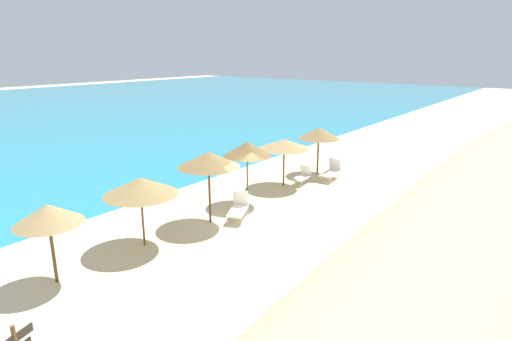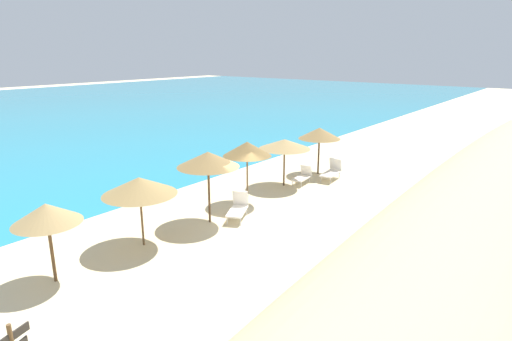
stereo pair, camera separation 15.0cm
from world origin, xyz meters
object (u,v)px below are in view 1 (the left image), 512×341
object	(u,v)px
lounge_chair_1	(239,207)
beach_umbrella_4	(284,144)
lounge_chair_0	(331,171)
beach_umbrella_0	(48,214)
beach_umbrella_5	(319,133)
beach_umbrella_3	(247,149)
beach_umbrella_2	(209,160)
lounge_chair_2	(302,176)
beach_umbrella_1	(140,186)

from	to	relation	value
lounge_chair_1	beach_umbrella_4	bearing A→B (deg)	-105.21
lounge_chair_0	lounge_chair_1	bearing A→B (deg)	80.38
lounge_chair_0	lounge_chair_1	size ratio (longest dim) A/B	1.04
beach_umbrella_0	beach_umbrella_5	distance (m)	15.11
beach_umbrella_4	beach_umbrella_3	bearing A→B (deg)	-177.49
beach_umbrella_2	lounge_chair_2	size ratio (longest dim) A/B	2.16
beach_umbrella_1	lounge_chair_0	size ratio (longest dim) A/B	1.57
beach_umbrella_4	beach_umbrella_5	xyz separation A→B (m)	(3.05, -0.27, 0.13)
beach_umbrella_3	lounge_chair_1	world-z (taller)	beach_umbrella_3
beach_umbrella_0	lounge_chair_1	world-z (taller)	beach_umbrella_0
beach_umbrella_2	lounge_chair_0	bearing A→B (deg)	-7.03
beach_umbrella_0	lounge_chair_1	distance (m)	7.48
beach_umbrella_5	beach_umbrella_1	bearing A→B (deg)	178.64
beach_umbrella_2	lounge_chair_1	distance (m)	2.46
beach_umbrella_2	lounge_chair_2	distance (m)	7.16
beach_umbrella_2	beach_umbrella_3	size ratio (longest dim) A/B	1.03
lounge_chair_0	beach_umbrella_2	bearing A→B (deg)	76.46
beach_umbrella_0	beach_umbrella_5	size ratio (longest dim) A/B	0.94
beach_umbrella_2	beach_umbrella_5	xyz separation A→B (m)	(8.93, 0.12, -0.30)
beach_umbrella_2	lounge_chair_0	xyz separation A→B (m)	(8.39, -1.04, -2.15)
beach_umbrella_5	lounge_chair_0	size ratio (longest dim) A/B	1.61
lounge_chair_2	beach_umbrella_2	bearing A→B (deg)	82.45
beach_umbrella_4	beach_umbrella_1	bearing A→B (deg)	179.89
beach_umbrella_1	beach_umbrella_5	distance (m)	11.91
lounge_chair_2	lounge_chair_1	bearing A→B (deg)	88.46
beach_umbrella_1	beach_umbrella_4	bearing A→B (deg)	-0.11
beach_umbrella_0	beach_umbrella_1	world-z (taller)	beach_umbrella_1
lounge_chair_2	beach_umbrella_5	bearing A→B (deg)	-88.10
beach_umbrella_2	beach_umbrella_4	world-z (taller)	beach_umbrella_2
beach_umbrella_3	lounge_chair_0	bearing A→B (deg)	-12.76
beach_umbrella_0	beach_umbrella_1	size ratio (longest dim) A/B	0.96
beach_umbrella_0	beach_umbrella_2	bearing A→B (deg)	-4.38
beach_umbrella_4	lounge_chair_2	bearing A→B (deg)	-31.13
beach_umbrella_1	lounge_chair_2	world-z (taller)	beach_umbrella_1
beach_umbrella_0	beach_umbrella_2	world-z (taller)	beach_umbrella_2
beach_umbrella_0	beach_umbrella_2	distance (m)	6.21
beach_umbrella_5	lounge_chair_1	xyz separation A→B (m)	(-7.90, -0.75, -1.84)
beach_umbrella_0	lounge_chair_1	bearing A→B (deg)	-8.74
beach_umbrella_0	beach_umbrella_2	xyz separation A→B (m)	(6.18, -0.47, 0.45)
beach_umbrella_3	beach_umbrella_1	bearing A→B (deg)	178.44
beach_umbrella_0	beach_umbrella_5	world-z (taller)	beach_umbrella_5
beach_umbrella_1	lounge_chair_2	size ratio (longest dim) A/B	1.90
lounge_chair_1	lounge_chair_2	bearing A→B (deg)	-112.55
beach_umbrella_4	lounge_chair_1	xyz separation A→B (m)	(-4.85, -1.02, -1.71)
beach_umbrella_5	lounge_chair_2	distance (m)	2.87
lounge_chair_2	beach_umbrella_0	bearing A→B (deg)	81.07
beach_umbrella_1	lounge_chair_0	distance (m)	11.59
lounge_chair_1	beach_umbrella_5	bearing A→B (deg)	-111.62
beach_umbrella_1	lounge_chair_2	bearing A→B (deg)	-3.38
beach_umbrella_0	beach_umbrella_4	size ratio (longest dim) A/B	0.95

